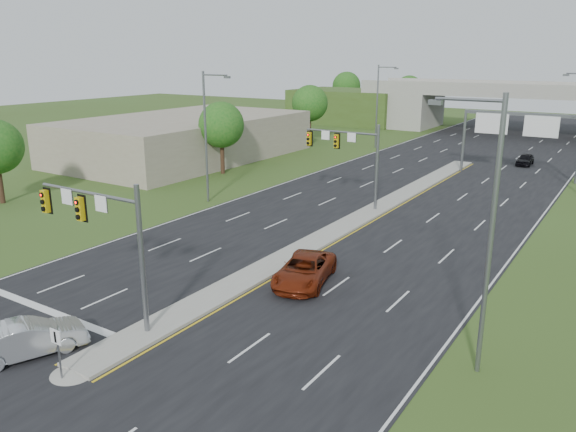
% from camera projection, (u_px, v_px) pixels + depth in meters
% --- Properties ---
extents(ground, '(240.00, 240.00, 0.00)m').
position_uv_depth(ground, '(148.00, 334.00, 25.62)').
color(ground, '#384F1C').
rests_on(ground, ground).
extents(road, '(24.00, 160.00, 0.02)m').
position_uv_depth(road, '(418.00, 187.00, 53.90)').
color(road, black).
rests_on(road, ground).
extents(median, '(2.00, 54.00, 0.16)m').
position_uv_depth(median, '(364.00, 215.00, 44.18)').
color(median, gray).
rests_on(median, road).
extents(median_nose, '(2.00, 2.00, 0.16)m').
position_uv_depth(median_nose, '(73.00, 372.00, 22.36)').
color(median_nose, gray).
rests_on(median_nose, road).
extents(lane_markings, '(23.72, 160.00, 0.01)m').
position_uv_depth(lane_markings, '(387.00, 199.00, 49.29)').
color(lane_markings, gold).
rests_on(lane_markings, road).
extents(signal_mast_near, '(6.62, 0.60, 7.00)m').
position_uv_depth(signal_mast_near, '(104.00, 228.00, 25.43)').
color(signal_mast_near, slate).
rests_on(signal_mast_near, ground).
extents(signal_mast_far, '(6.62, 0.60, 7.00)m').
position_uv_depth(signal_mast_far, '(351.00, 151.00, 45.63)').
color(signal_mast_far, slate).
rests_on(signal_mast_far, ground).
extents(keep_right_sign, '(0.60, 0.13, 2.20)m').
position_uv_depth(keep_right_sign, '(57.00, 346.00, 21.54)').
color(keep_right_sign, slate).
rests_on(keep_right_sign, ground).
extents(sign_gantry, '(11.58, 0.44, 6.67)m').
position_uv_depth(sign_gantry, '(519.00, 127.00, 56.99)').
color(sign_gantry, slate).
rests_on(sign_gantry, ground).
extents(overpass, '(80.00, 14.00, 8.10)m').
position_uv_depth(overpass, '(519.00, 112.00, 89.28)').
color(overpass, gray).
rests_on(overpass, ground).
extents(lightpole_l_mid, '(2.85, 0.25, 11.00)m').
position_uv_depth(lightpole_l_mid, '(207.00, 131.00, 47.01)').
color(lightpole_l_mid, slate).
rests_on(lightpole_l_mid, ground).
extents(lightpole_l_far, '(2.85, 0.25, 11.00)m').
position_uv_depth(lightpole_l_far, '(378.00, 102.00, 75.29)').
color(lightpole_l_far, slate).
rests_on(lightpole_l_far, ground).
extents(lightpole_r_near, '(2.85, 0.25, 11.00)m').
position_uv_depth(lightpole_r_near, '(487.00, 225.00, 21.06)').
color(lightpole_r_near, slate).
rests_on(lightpole_r_near, ground).
extents(tree_l_near, '(4.80, 4.80, 7.60)m').
position_uv_depth(tree_l_near, '(221.00, 125.00, 58.83)').
color(tree_l_near, '#382316').
rests_on(tree_l_near, ground).
extents(tree_l_mid, '(5.20, 5.20, 8.12)m').
position_uv_depth(tree_l_mid, '(310.00, 103.00, 81.02)').
color(tree_l_mid, '#382316').
rests_on(tree_l_mid, ground).
extents(tree_back_a, '(6.00, 6.00, 8.85)m').
position_uv_depth(tree_back_a, '(346.00, 86.00, 119.72)').
color(tree_back_a, '#382316').
rests_on(tree_back_a, ground).
extents(tree_back_b, '(5.60, 5.60, 8.32)m').
position_uv_depth(tree_back_b, '(409.00, 90.00, 112.53)').
color(tree_back_b, '#382316').
rests_on(tree_back_b, ground).
extents(commercial_building, '(18.00, 30.00, 5.00)m').
position_uv_depth(commercial_building, '(185.00, 137.00, 68.81)').
color(commercial_building, gray).
rests_on(commercial_building, ground).
extents(car_silver, '(3.29, 4.94, 1.54)m').
position_uv_depth(car_silver, '(28.00, 339.00, 23.57)').
color(car_silver, '#ACAFB4').
rests_on(car_silver, road).
extents(car_far_a, '(3.81, 5.97, 1.53)m').
position_uv_depth(car_far_a, '(304.00, 270.00, 31.08)').
color(car_far_a, '#661D0A').
rests_on(car_far_a, road).
extents(car_far_c, '(1.58, 3.88, 1.32)m').
position_uv_depth(car_far_c, '(525.00, 159.00, 64.54)').
color(car_far_c, black).
rests_on(car_far_c, road).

